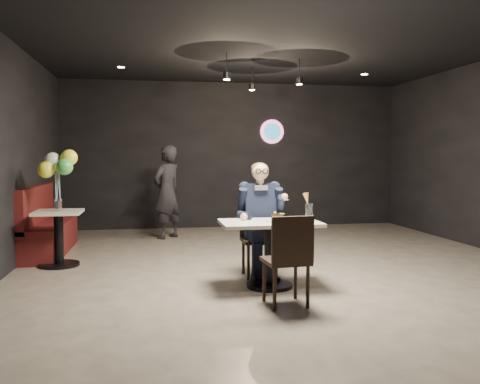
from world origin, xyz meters
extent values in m
plane|color=gray|center=(0.00, 0.00, 0.00)|extent=(9.00, 9.00, 0.00)
cube|color=black|center=(0.00, 2.00, 2.88)|extent=(1.40, 1.20, 0.36)
cube|color=white|center=(-0.41, -0.47, 0.38)|extent=(1.10, 0.70, 0.75)
cube|color=black|center=(-0.41, 0.08, 0.46)|extent=(0.42, 0.46, 0.92)
cube|color=black|center=(-0.41, -1.17, 0.46)|extent=(0.45, 0.49, 0.92)
cube|color=black|center=(-0.41, 0.08, 0.72)|extent=(0.60, 0.80, 1.44)
cylinder|color=white|center=(-0.34, -0.53, 0.76)|extent=(0.23, 0.23, 0.01)
cube|color=black|center=(-0.34, -0.54, 0.80)|extent=(0.13, 0.12, 0.07)
ellipsoid|color=green|center=(-0.29, -0.56, 0.84)|extent=(0.07, 0.04, 0.01)
cylinder|color=silver|center=(0.04, -0.51, 0.85)|extent=(0.09, 0.09, 0.20)
cone|color=tan|center=(0.00, -0.54, 1.00)|extent=(0.08, 0.08, 0.14)
cube|color=#44100E|center=(-3.25, 2.10, 0.52)|extent=(0.52, 2.06, 1.03)
cube|color=white|center=(-2.95, 1.10, 0.38)|extent=(0.61, 0.61, 0.76)
cylinder|color=silver|center=(-2.95, 1.10, 0.83)|extent=(0.11, 0.11, 0.16)
cube|color=#FCFF35|center=(-2.95, 1.10, 1.23)|extent=(0.40, 0.40, 0.66)
imported|color=black|center=(-1.44, 3.22, 0.84)|extent=(0.72, 0.72, 1.68)
camera|label=1|loc=(-1.71, -5.99, 1.48)|focal=38.00mm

